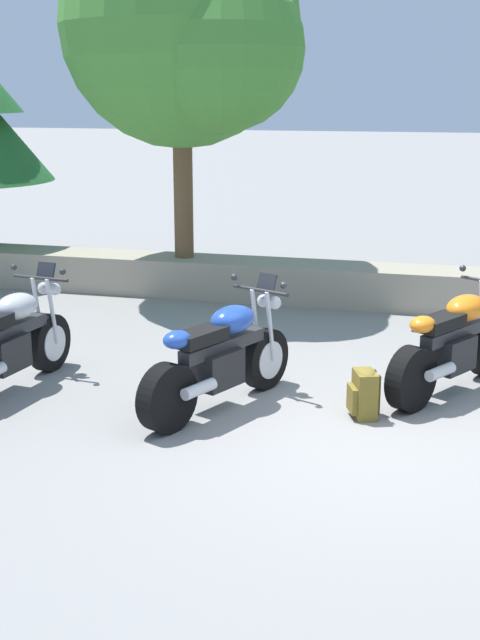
{
  "coord_description": "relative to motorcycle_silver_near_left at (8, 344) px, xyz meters",
  "views": [
    {
      "loc": [
        0.67,
        -6.91,
        2.9
      ],
      "look_at": [
        -1.49,
        1.2,
        0.65
      ],
      "focal_mm": 47.75,
      "sensor_mm": 36.0,
      "label": 1
    }
  ],
  "objects": [
    {
      "name": "motorcycle_orange_far_right",
      "position": [
        4.29,
        1.12,
        0.0
      ],
      "size": [
        1.2,
        1.87,
        1.18
      ],
      "color": "black",
      "rests_on": "ground"
    },
    {
      "name": "motorcycle_blue_centre",
      "position": [
        2.18,
        0.09,
        0.0
      ],
      "size": [
        1.05,
        1.96,
        1.18
      ],
      "color": "black",
      "rests_on": "ground"
    },
    {
      "name": "leafy_tree_mid_left",
      "position": [
        0.48,
        4.43,
        3.23
      ],
      "size": [
        3.52,
        3.35,
        4.92
      ],
      "color": "brown",
      "rests_on": "stone_wall"
    },
    {
      "name": "rider_backpack",
      "position": [
        3.51,
        0.18,
        -0.24
      ],
      "size": [
        0.32,
        0.34,
        0.47
      ],
      "color": "brown",
      "rests_on": "ground"
    },
    {
      "name": "ground_plane",
      "position": [
        3.64,
        -0.31,
        -0.49
      ],
      "size": [
        120.0,
        120.0,
        0.0
      ],
      "primitive_type": "plane",
      "color": "gray"
    },
    {
      "name": "stone_wall",
      "position": [
        3.64,
        4.49,
        -0.21
      ],
      "size": [
        36.0,
        0.8,
        0.55
      ],
      "primitive_type": "cube",
      "color": "gray",
      "rests_on": "ground"
    },
    {
      "name": "motorcycle_silver_near_left",
      "position": [
        0.0,
        0.0,
        0.0
      ],
      "size": [
        0.67,
        2.06,
        1.18
      ],
      "color": "black",
      "rests_on": "ground"
    }
  ]
}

